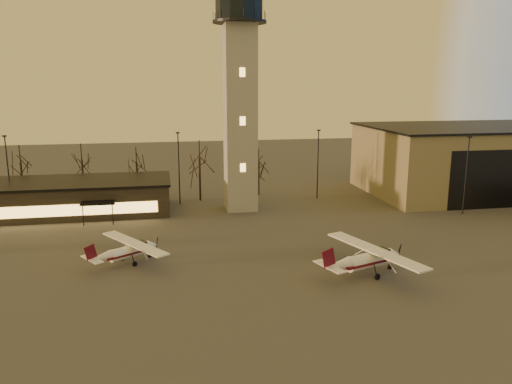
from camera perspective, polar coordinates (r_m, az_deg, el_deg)
ground at (r=39.90m, az=5.07°, el=-12.54°), size 220.00×220.00×0.00m
control_tower at (r=65.52m, az=-1.85°, el=12.03°), size 6.80×6.80×32.60m
hangar at (r=83.52m, az=23.01°, el=3.45°), size 30.60×20.60×10.30m
terminal at (r=69.38m, az=-20.28°, el=-0.52°), size 25.40×12.20×4.30m
light_poles at (r=67.56m, az=-1.49°, el=2.74°), size 58.50×12.25×10.14m
tree_row at (r=74.81m, az=-13.33°, el=3.77°), size 37.20×9.20×8.80m
cessna_front at (r=46.10m, az=13.03°, el=-7.81°), size 9.43×11.55×3.23m
cessna_rear at (r=49.17m, az=-14.03°, el=-6.77°), size 8.06×8.96×2.74m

